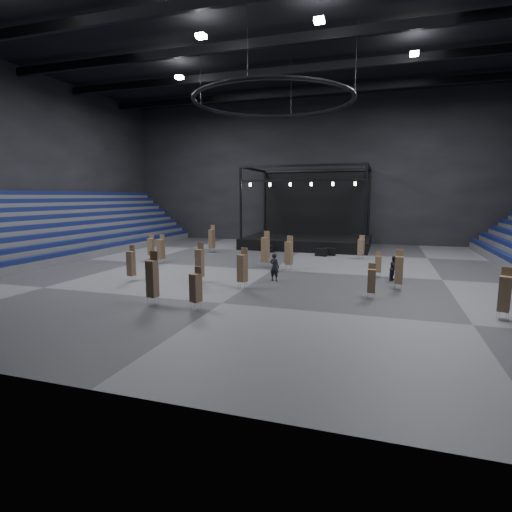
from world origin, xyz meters
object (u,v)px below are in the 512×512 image
(chair_stack_3, at_px, (399,269))
(chair_stack_14, at_px, (152,278))
(flight_case_left, at_px, (269,249))
(crew_member, at_px, (394,268))
(flight_case_mid, at_px, (321,252))
(stage, at_px, (309,234))
(chair_stack_0, at_px, (242,267))
(chair_stack_1, at_px, (212,238))
(chair_stack_7, at_px, (200,262))
(chair_stack_4, at_px, (378,264))
(chair_stack_11, at_px, (372,280))
(man_center, at_px, (274,267))
(chair_stack_10, at_px, (131,263))
(flight_case_right, at_px, (330,252))
(chair_stack_12, at_px, (265,249))
(chair_stack_2, at_px, (196,287))
(chair_stack_5, at_px, (505,293))
(chair_stack_9, at_px, (361,246))
(chair_stack_8, at_px, (161,249))
(chair_stack_6, at_px, (289,252))
(chair_stack_13, at_px, (151,246))

(chair_stack_3, xyz_separation_m, chair_stack_14, (-12.91, -7.69, 0.16))
(flight_case_left, bearing_deg, crew_member, -42.12)
(flight_case_mid, xyz_separation_m, chair_stack_14, (-6.12, -20.66, 1.10))
(stage, height_order, chair_stack_0, stage)
(chair_stack_1, height_order, chair_stack_3, chair_stack_1)
(chair_stack_0, height_order, chair_stack_7, chair_stack_7)
(chair_stack_4, distance_m, chair_stack_11, 6.71)
(chair_stack_7, distance_m, crew_member, 13.60)
(man_center, bearing_deg, chair_stack_14, 76.47)
(chair_stack_1, bearing_deg, crew_member, -13.62)
(stage, xyz_separation_m, chair_stack_10, (-8.29, -23.18, -0.17))
(chair_stack_4, bearing_deg, chair_stack_10, -155.97)
(flight_case_right, height_order, chair_stack_12, chair_stack_12)
(chair_stack_3, height_order, chair_stack_4, chair_stack_3)
(chair_stack_3, height_order, chair_stack_7, chair_stack_7)
(chair_stack_1, bearing_deg, chair_stack_7, -55.71)
(chair_stack_2, bearing_deg, chair_stack_7, 133.54)
(flight_case_left, xyz_separation_m, chair_stack_2, (2.30, -21.94, 0.82))
(chair_stack_1, bearing_deg, chair_stack_5, -23.43)
(chair_stack_7, distance_m, chair_stack_12, 7.43)
(chair_stack_9, height_order, crew_member, chair_stack_9)
(chair_stack_2, bearing_deg, chair_stack_0, 102.20)
(flight_case_left, distance_m, chair_stack_0, 16.94)
(chair_stack_8, xyz_separation_m, chair_stack_14, (6.69, -11.99, 0.16))
(flight_case_mid, distance_m, chair_stack_6, 8.42)
(chair_stack_0, distance_m, chair_stack_12, 7.76)
(flight_case_mid, relative_size, chair_stack_0, 0.43)
(chair_stack_4, relative_size, chair_stack_10, 0.73)
(stage, relative_size, chair_stack_0, 5.35)
(flight_case_right, xyz_separation_m, chair_stack_9, (3.09, -1.48, 0.83))
(chair_stack_1, distance_m, chair_stack_2, 21.53)
(flight_case_mid, height_order, chair_stack_4, chair_stack_4)
(chair_stack_14, xyz_separation_m, crew_member, (12.74, 10.62, -0.61))
(chair_stack_1, xyz_separation_m, chair_stack_12, (7.94, -6.98, 0.08))
(chair_stack_1, height_order, crew_member, chair_stack_1)
(flight_case_right, xyz_separation_m, chair_stack_4, (4.76, -9.73, 0.61))
(chair_stack_5, height_order, chair_stack_13, chair_stack_5)
(chair_stack_12, distance_m, chair_stack_13, 11.54)
(chair_stack_14, bearing_deg, flight_case_right, 77.70)
(flight_case_mid, height_order, chair_stack_5, chair_stack_5)
(chair_stack_8, bearing_deg, chair_stack_11, -7.37)
(man_center, relative_size, crew_member, 1.13)
(chair_stack_4, distance_m, chair_stack_13, 20.61)
(chair_stack_0, relative_size, chair_stack_14, 0.89)
(chair_stack_12, height_order, chair_stack_14, chair_stack_12)
(chair_stack_11, xyz_separation_m, chair_stack_13, (-20.21, 8.94, 0.15))
(flight_case_left, height_order, chair_stack_8, chair_stack_8)
(flight_case_left, xyz_separation_m, chair_stack_6, (4.35, -9.37, 1.04))
(flight_case_mid, bearing_deg, chair_stack_6, -99.62)
(chair_stack_7, bearing_deg, crew_member, 22.48)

